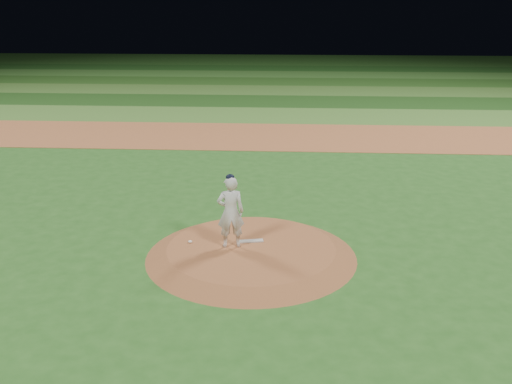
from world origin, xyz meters
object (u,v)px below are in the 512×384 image
(pitchers_mound, at_px, (251,251))
(rosin_bag, at_px, (190,242))
(pitching_rubber, at_px, (251,241))
(pitcher_on_mound, at_px, (231,212))

(pitchers_mound, height_order, rosin_bag, rosin_bag)
(pitchers_mound, bearing_deg, pitching_rubber, 96.81)
(pitchers_mound, xyz_separation_m, rosin_bag, (-1.64, 0.19, 0.16))
(rosin_bag, bearing_deg, pitcher_on_mound, -8.71)
(pitcher_on_mound, bearing_deg, pitchers_mound, -1.61)
(pitching_rubber, bearing_deg, rosin_bag, 174.30)
(pitchers_mound, bearing_deg, pitcher_on_mound, 178.39)
(pitching_rubber, bearing_deg, pitchers_mound, -94.97)
(rosin_bag, height_order, pitcher_on_mound, pitcher_on_mound)
(rosin_bag, relative_size, pitcher_on_mound, 0.06)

